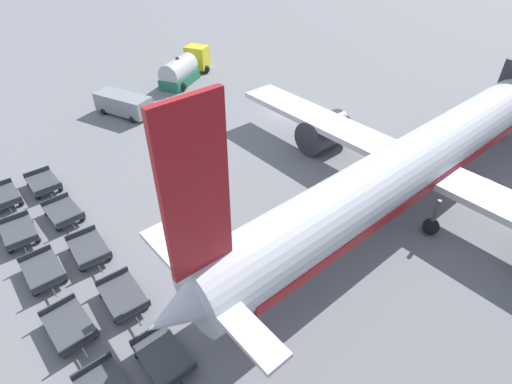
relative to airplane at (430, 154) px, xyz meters
name	(u,v)px	position (x,y,z in m)	size (l,w,h in m)	color
ground_plane	(282,114)	(-15.29, 0.41, -3.18)	(500.00, 500.00, 0.00)	gray
airplane	(430,154)	(0.00, 0.00, 0.00)	(32.79, 42.01, 12.26)	silver
fuel_tanker_primary	(184,69)	(-28.41, -2.73, -1.88)	(6.09, 7.84, 3.01)	yellow
service_van	(124,104)	(-24.43, -11.39, -2.12)	(5.87, 4.15, 1.92)	gray
baggage_dolly_row_near_col_a	(4,197)	(-16.49, -23.32, -2.69)	(3.57, 1.95, 0.92)	#424449
baggage_dolly_row_near_col_b	(19,233)	(-12.03, -23.32, -2.69)	(3.55, 1.91, 0.92)	#424449
baggage_dolly_row_near_col_c	(43,271)	(-7.91, -22.98, -2.69)	(3.57, 1.94, 0.92)	#424449
baggage_dolly_row_near_col_d	(69,326)	(-3.53, -22.93, -2.69)	(3.60, 2.03, 0.92)	#424449
baggage_dolly_row_mid_a_col_a	(44,183)	(-16.52, -20.75, -2.69)	(3.58, 1.96, 0.92)	#424449
baggage_dolly_row_mid_a_col_b	(64,212)	(-12.34, -20.60, -2.69)	(3.60, 2.02, 0.92)	#424449
baggage_dolly_row_mid_a_col_c	(89,249)	(-8.05, -20.43, -2.69)	(3.55, 1.90, 0.92)	#424449
baggage_dolly_row_mid_a_col_d	(123,296)	(-3.66, -20.20, -2.69)	(3.54, 1.88, 0.92)	#424449
baggage_dolly_row_mid_a_col_e	(164,357)	(0.62, -20.11, -2.69)	(3.58, 1.96, 0.92)	#424449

